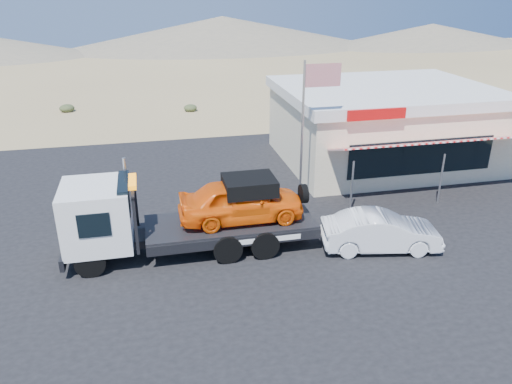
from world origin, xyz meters
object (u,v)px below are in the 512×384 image
white_sedan (381,232)px  tow_truck (185,212)px  jerky_store (383,124)px  flagpole (308,118)px

white_sedan → tow_truck: bearing=88.9°
white_sedan → jerky_store: (4.18, 8.78, 1.29)m
tow_truck → white_sedan: 6.87m
white_sedan → flagpole: flagpole is taller
tow_truck → flagpole: bearing=28.9°
white_sedan → jerky_store: size_ratio=0.40×
white_sedan → flagpole: bearing=28.4°
tow_truck → white_sedan: tow_truck is taller
flagpole → jerky_store: bearing=38.8°
white_sedan → flagpole: (-1.38, 4.31, 3.07)m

